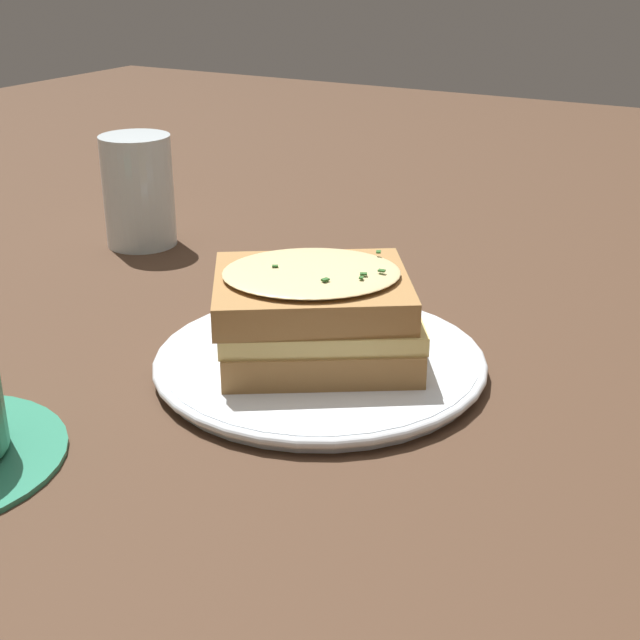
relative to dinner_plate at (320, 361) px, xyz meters
name	(u,v)px	position (x,y,z in m)	size (l,w,h in m)	color
ground_plane	(316,359)	(-0.02, -0.01, -0.01)	(2.40, 2.40, 0.00)	#473021
dinner_plate	(320,361)	(0.00, 0.00, 0.00)	(0.24, 0.24, 0.01)	white
sandwich	(316,313)	(0.00, 0.00, 0.04)	(0.17, 0.18, 0.07)	#A37542
water_glass	(138,191)	(-0.16, -0.30, 0.05)	(0.07, 0.07, 0.11)	silver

